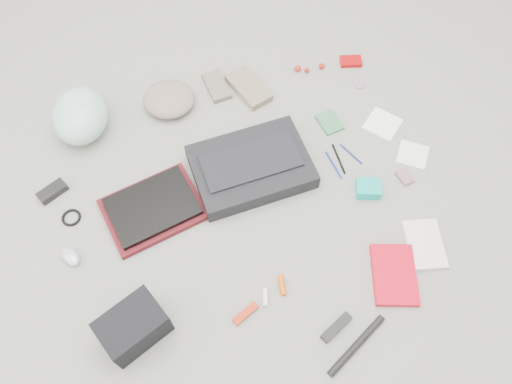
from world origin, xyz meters
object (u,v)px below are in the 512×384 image
object	(u,v)px
bike_helmet	(80,116)
book_red	(394,275)
messenger_bag	(251,167)
camera_bag	(133,327)
laptop	(152,206)
accordion_wallet	(368,189)

from	to	relation	value
bike_helmet	book_red	xyz separation A→B (m)	(0.95, -1.06, -0.07)
messenger_bag	bike_helmet	distance (m)	0.76
messenger_bag	camera_bag	bearing A→B (deg)	-140.83
messenger_bag	laptop	bearing A→B (deg)	-174.73
bike_helmet	camera_bag	xyz separation A→B (m)	(0.01, -0.94, -0.02)
messenger_bag	bike_helmet	xyz separation A→B (m)	(-0.61, 0.46, 0.05)
book_red	camera_bag	bearing A→B (deg)	-166.51
accordion_wallet	laptop	bearing A→B (deg)	-171.85
laptop	camera_bag	world-z (taller)	camera_bag
messenger_bag	book_red	xyz separation A→B (m)	(0.35, -0.60, -0.03)
book_red	accordion_wallet	xyz separation A→B (m)	(0.07, 0.36, 0.01)
laptop	camera_bag	xyz separation A→B (m)	(-0.17, -0.45, 0.03)
bike_helmet	messenger_bag	bearing A→B (deg)	-21.55
accordion_wallet	camera_bag	bearing A→B (deg)	-144.57
camera_bag	accordion_wallet	bearing A→B (deg)	-6.64
laptop	bike_helmet	distance (m)	0.53
camera_bag	laptop	bearing A→B (deg)	49.19
laptop	book_red	xyz separation A→B (m)	(0.77, -0.56, -0.02)
book_red	accordion_wallet	world-z (taller)	accordion_wallet
bike_helmet	accordion_wallet	distance (m)	1.24
messenger_bag	bike_helmet	size ratio (longest dim) A/B	1.63
laptop	book_red	size ratio (longest dim) A/B	1.40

